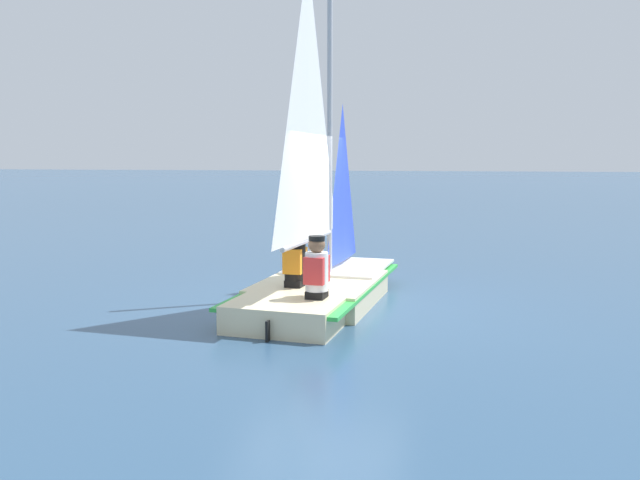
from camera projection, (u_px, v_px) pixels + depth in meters
The scene contains 4 objects.
ground_plane at pixel (320, 303), 9.37m from camera, with size 260.00×260.00×0.00m, color #2D4C6B.
sailboat_main at pixel (319, 260), 9.25m from camera, with size 4.21×1.73×4.98m.
sailor_helm at pixel (295, 268), 8.80m from camera, with size 0.35×0.31×1.16m.
sailor_crew at pixel (317, 277), 8.05m from camera, with size 0.35×0.31×1.16m.
Camera 1 is at (8.83, 2.50, 2.12)m, focal length 35.00 mm.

